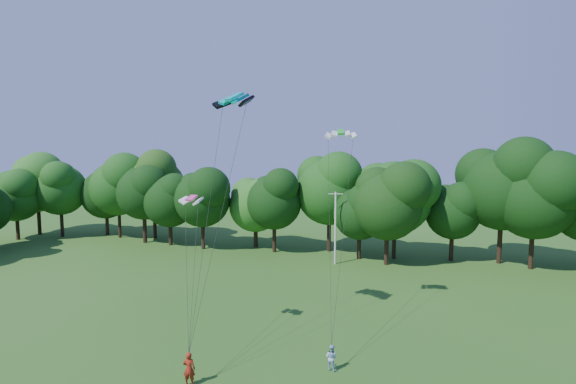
% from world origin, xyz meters
% --- Properties ---
extents(utility_pole, '(1.57, 0.63, 8.21)m').
position_xyz_m(utility_pole, '(0.53, 32.36, 4.22)').
color(utility_pole, silver).
rests_on(utility_pole, ground).
extents(kite_flyer_left, '(0.79, 0.62, 1.91)m').
position_xyz_m(kite_flyer_left, '(-1.19, 4.40, 0.95)').
color(kite_flyer_left, maroon).
rests_on(kite_flyer_left, ground).
extents(kite_flyer_right, '(0.88, 0.76, 1.54)m').
position_xyz_m(kite_flyer_right, '(5.91, 8.71, 0.77)').
color(kite_flyer_right, '#AECDF1').
rests_on(kite_flyer_right, ground).
extents(kite_teal, '(3.23, 2.29, 0.72)m').
position_xyz_m(kite_teal, '(-1.64, 11.45, 16.63)').
color(kite_teal, '#05A7A7').
rests_on(kite_teal, ground).
extents(kite_green, '(2.52, 1.58, 0.49)m').
position_xyz_m(kite_green, '(4.49, 16.86, 14.37)').
color(kite_green, green).
rests_on(kite_green, ground).
extents(kite_pink, '(1.66, 0.91, 0.36)m').
position_xyz_m(kite_pink, '(-4.03, 9.68, 9.88)').
color(kite_pink, '#E23E8E').
rests_on(kite_pink, ground).
extents(tree_back_west, '(9.88, 9.88, 14.36)m').
position_xyz_m(tree_back_west, '(-27.24, 37.51, 8.97)').
color(tree_back_west, '#392616').
rests_on(tree_back_west, ground).
extents(tree_back_center, '(8.32, 8.32, 12.11)m').
position_xyz_m(tree_back_center, '(6.04, 34.01, 7.56)').
color(tree_back_center, black).
rests_on(tree_back_center, ground).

